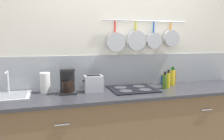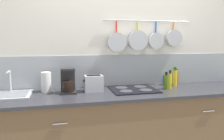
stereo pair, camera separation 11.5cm
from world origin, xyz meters
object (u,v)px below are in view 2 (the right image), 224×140
coffee_maker (68,83)px  bottle_dish_soap (166,80)px  paper_towel_roll (46,82)px  bottle_olive_oil (175,78)px  bottle_sesame_oil (166,82)px  bottle_cooking_wine (176,77)px  bottle_vinegar (170,81)px  toaster (94,83)px

coffee_maker → bottle_dish_soap: bearing=7.7°
paper_towel_roll → bottle_olive_oil: size_ratio=0.93×
bottle_sesame_oil → bottle_dish_soap: bottle_sesame_oil is taller
bottle_dish_soap → bottle_cooking_wine: bottle_cooking_wine is taller
bottle_sesame_oil → bottle_cooking_wine: bearing=42.8°
bottle_sesame_oil → bottle_dish_soap: 0.29m
coffee_maker → bottle_vinegar: bearing=-3.0°
paper_towel_roll → bottle_olive_oil: (1.61, -0.03, -0.01)m
paper_towel_roll → bottle_dish_soap: paper_towel_roll is taller
toaster → bottle_sesame_oil: bearing=-6.4°
bottle_sesame_oil → bottle_cooking_wine: bottle_sesame_oil is taller
bottle_cooking_wine → toaster: bearing=-172.0°
coffee_maker → bottle_dish_soap: coffee_maker is taller
coffee_maker → toaster: size_ratio=1.23×
bottle_olive_oil → bottle_vinegar: bearing=-136.3°
paper_towel_roll → coffee_maker: size_ratio=0.82×
paper_towel_roll → bottle_cooking_wine: bearing=2.4°
bottle_vinegar → bottle_dish_soap: 0.25m
paper_towel_roll → bottle_sesame_oil: paper_towel_roll is taller
coffee_maker → bottle_olive_oil: size_ratio=1.14×
paper_towel_roll → bottle_dish_soap: size_ratio=1.61×
toaster → bottle_dish_soap: bearing=9.4°
bottle_vinegar → bottle_olive_oil: bottle_olive_oil is taller
coffee_maker → bottle_cooking_wine: 1.45m
bottle_sesame_oil → bottle_dish_soap: size_ratio=1.50×
paper_towel_roll → bottle_olive_oil: bearing=-1.0°
paper_towel_roll → bottle_vinegar: (1.47, -0.16, -0.01)m
coffee_maker → toaster: 0.29m
toaster → bottle_olive_oil: bottle_olive_oil is taller
bottle_vinegar → coffee_maker: bearing=177.0°
bottle_vinegar → bottle_cooking_wine: bearing=47.1°
coffee_maker → bottle_vinegar: (1.22, -0.06, -0.02)m
toaster → bottle_dish_soap: size_ratio=1.61×
paper_towel_roll → bottle_olive_oil: bottle_olive_oil is taller
paper_towel_roll → coffee_maker: bearing=-22.5°
paper_towel_roll → bottle_cooking_wine: paper_towel_roll is taller
bottle_dish_soap → bottle_cooking_wine: 0.15m
bottle_vinegar → bottle_dish_soap: bearing=74.2°
toaster → bottle_sesame_oil: size_ratio=1.07×
paper_towel_roll → toaster: 0.54m
toaster → bottle_vinegar: bearing=-4.5°
bottle_sesame_oil → bottle_dish_soap: bearing=63.8°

